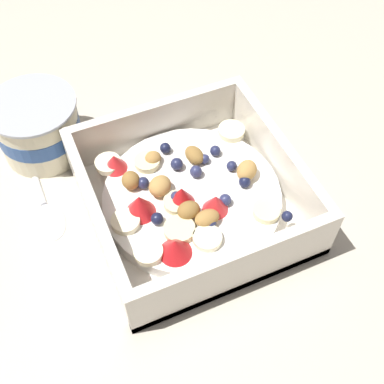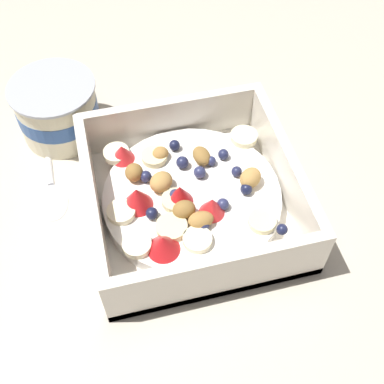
{
  "view_description": "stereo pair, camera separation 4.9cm",
  "coord_description": "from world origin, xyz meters",
  "views": [
    {
      "loc": [
        -0.13,
        -0.27,
        0.42
      ],
      "look_at": [
        -0.01,
        -0.01,
        0.03
      ],
      "focal_mm": 46.35,
      "sensor_mm": 36.0,
      "label": 1
    },
    {
      "loc": [
        -0.08,
        -0.29,
        0.42
      ],
      "look_at": [
        -0.01,
        -0.01,
        0.03
      ],
      "focal_mm": 46.35,
      "sensor_mm": 36.0,
      "label": 2
    }
  ],
  "objects": [
    {
      "name": "fruit_bowl",
      "position": [
        -0.02,
        -0.01,
        0.02
      ],
      "size": [
        0.2,
        0.2,
        0.06
      ],
      "color": "white",
      "rests_on": "ground"
    },
    {
      "name": "ground_plane",
      "position": [
        0.0,
        0.0,
        0.0
      ],
      "size": [
        2.4,
        2.4,
        0.0
      ],
      "primitive_type": "plane",
      "color": "beige"
    },
    {
      "name": "spoon",
      "position": [
        -0.15,
        0.06,
        0.0
      ],
      "size": [
        0.03,
        0.17,
        0.01
      ],
      "color": "silver",
      "rests_on": "ground"
    },
    {
      "name": "yogurt_cup",
      "position": [
        -0.13,
        0.14,
        0.04
      ],
      "size": [
        0.09,
        0.09,
        0.07
      ],
      "color": "beige",
      "rests_on": "ground"
    }
  ]
}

